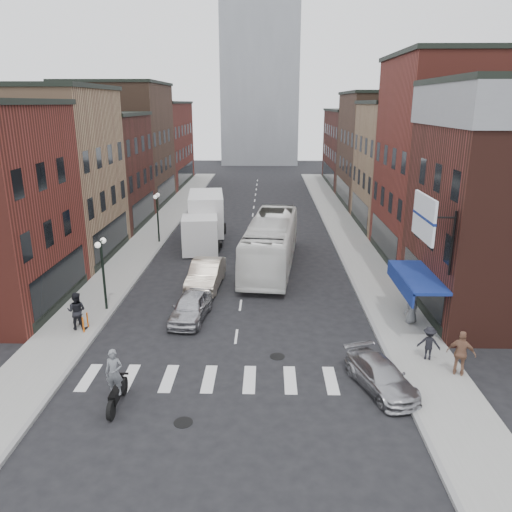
{
  "coord_description": "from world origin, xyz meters",
  "views": [
    {
      "loc": [
        1.5,
        -21.42,
        11.09
      ],
      "look_at": [
        0.85,
        6.61,
        2.46
      ],
      "focal_mm": 35.0,
      "sensor_mm": 36.0,
      "label": 1
    }
  ],
  "objects": [
    {
      "name": "ped_right_b",
      "position": [
        9.6,
        -2.63,
        1.13
      ],
      "size": [
        1.29,
        1.01,
        1.97
      ],
      "primitive_type": "imported",
      "rotation": [
        0.0,
        0.0,
        2.7
      ],
      "color": "#865B44",
      "rests_on": "sidewalk_right"
    },
    {
      "name": "bldg_left_mid_b",
      "position": [
        -14.99,
        24.0,
        5.15
      ],
      "size": [
        10.3,
        10.2,
        10.3
      ],
      "color": "#401D17",
      "rests_on": "ground"
    },
    {
      "name": "curb_left",
      "position": [
        -7.0,
        22.0,
        0.0
      ],
      "size": [
        0.2,
        74.0,
        0.16
      ],
      "primitive_type": "cube",
      "color": "gray",
      "rests_on": "ground"
    },
    {
      "name": "sidewalk_left",
      "position": [
        -8.5,
        22.0,
        0.07
      ],
      "size": [
        3.0,
        74.0,
        0.15
      ],
      "primitive_type": "cube",
      "color": "gray",
      "rests_on": "ground"
    },
    {
      "name": "curb_right",
      "position": [
        7.0,
        22.0,
        0.0
      ],
      "size": [
        0.2,
        74.0,
        0.16
      ],
      "primitive_type": "cube",
      "color": "gray",
      "rests_on": "ground"
    },
    {
      "name": "sedan_left_far",
      "position": [
        -2.31,
        7.9,
        0.85
      ],
      "size": [
        2.13,
        5.25,
        1.7
      ],
      "primitive_type": "imported",
      "rotation": [
        0.0,
        0.0,
        -0.07
      ],
      "color": "beige",
      "rests_on": "ground"
    },
    {
      "name": "distant_tower",
      "position": [
        0.0,
        78.0,
        25.0
      ],
      "size": [
        14.0,
        14.0,
        50.0
      ],
      "primitive_type": "cube",
      "color": "#9399A0",
      "rests_on": "ground"
    },
    {
      "name": "transit_bus",
      "position": [
        1.77,
        12.13,
        1.75
      ],
      "size": [
        4.25,
        12.78,
        3.49
      ],
      "primitive_type": "imported",
      "rotation": [
        0.0,
        0.0,
        -0.11
      ],
      "color": "white",
      "rests_on": "ground"
    },
    {
      "name": "parked_bicycle",
      "position": [
        -8.29,
        2.32,
        0.55
      ],
      "size": [
        1.03,
        1.6,
        0.79
      ],
      "primitive_type": "imported",
      "rotation": [
        0.0,
        0.0,
        0.36
      ],
      "color": "black",
      "rests_on": "sidewalk_left"
    },
    {
      "name": "bldg_right_mid_a",
      "position": [
        15.0,
        14.0,
        7.15
      ],
      "size": [
        10.3,
        10.2,
        14.3
      ],
      "color": "maroon",
      "rests_on": "ground"
    },
    {
      "name": "bike_rack",
      "position": [
        -7.6,
        1.3,
        0.55
      ],
      "size": [
        0.08,
        0.68,
        0.8
      ],
      "color": "#D8590C",
      "rests_on": "sidewalk_left"
    },
    {
      "name": "streetlamp_far",
      "position": [
        -7.4,
        18.0,
        2.91
      ],
      "size": [
        0.32,
        1.22,
        4.11
      ],
      "color": "black",
      "rests_on": "ground"
    },
    {
      "name": "ped_left_solo",
      "position": [
        -8.03,
        1.41,
        1.12
      ],
      "size": [
        0.95,
        0.55,
        1.95
      ],
      "primitive_type": "imported",
      "rotation": [
        0.0,
        0.0,
        3.13
      ],
      "color": "black",
      "rests_on": "sidewalk_left"
    },
    {
      "name": "ground",
      "position": [
        0.0,
        0.0,
        0.0
      ],
      "size": [
        160.0,
        160.0,
        0.0
      ],
      "primitive_type": "plane",
      "color": "black",
      "rests_on": "ground"
    },
    {
      "name": "sedan_left_near",
      "position": [
        -2.54,
        3.0,
        0.72
      ],
      "size": [
        2.15,
        4.37,
        1.44
      ],
      "primitive_type": "imported",
      "rotation": [
        0.0,
        0.0,
        -0.11
      ],
      "color": "#B5B5BA",
      "rests_on": "ground"
    },
    {
      "name": "ped_right_c",
      "position": [
        8.98,
        2.49,
        0.94
      ],
      "size": [
        0.92,
        0.79,
        1.59
      ],
      "primitive_type": "imported",
      "rotation": [
        0.0,
        0.0,
        3.59
      ],
      "color": "slate",
      "rests_on": "sidewalk_right"
    },
    {
      "name": "bldg_right_mid_b",
      "position": [
        14.99,
        24.0,
        5.65
      ],
      "size": [
        10.3,
        10.2,
        11.3
      ],
      "color": "#977153",
      "rests_on": "ground"
    },
    {
      "name": "bldg_left_mid_a",
      "position": [
        -14.99,
        14.0,
        6.15
      ],
      "size": [
        10.3,
        10.2,
        12.3
      ],
      "color": "#977153",
      "rests_on": "ground"
    },
    {
      "name": "curb_car",
      "position": [
        6.12,
        -3.59,
        0.58
      ],
      "size": [
        2.85,
        4.34,
        1.17
      ],
      "primitive_type": "imported",
      "rotation": [
        0.0,
        0.0,
        0.33
      ],
      "color": "#A4A4A8",
      "rests_on": "ground"
    },
    {
      "name": "bldg_right_far_a",
      "position": [
        14.99,
        35.0,
        6.15
      ],
      "size": [
        10.3,
        12.2,
        12.3
      ],
      "color": "#4A3225",
      "rests_on": "ground"
    },
    {
      "name": "awning_blue",
      "position": [
        8.93,
        2.5,
        2.63
      ],
      "size": [
        1.8,
        5.0,
        0.78
      ],
      "color": "navy",
      "rests_on": "ground"
    },
    {
      "name": "crosswalk_stripes",
      "position": [
        0.0,
        -3.0,
        0.0
      ],
      "size": [
        12.0,
        2.2,
        0.01
      ],
      "primitive_type": "cube",
      "color": "silver",
      "rests_on": "ground"
    },
    {
      "name": "billboard_sign",
      "position": [
        8.59,
        0.5,
        6.13
      ],
      "size": [
        1.52,
        3.0,
        3.7
      ],
      "color": "black",
      "rests_on": "ground"
    },
    {
      "name": "motorcycle_rider",
      "position": [
        -4.16,
        -5.09,
        1.13
      ],
      "size": [
        0.66,
        2.38,
        2.42
      ],
      "rotation": [
        0.0,
        0.0,
        -0.01
      ],
      "color": "black",
      "rests_on": "ground"
    },
    {
      "name": "bldg_left_far_a",
      "position": [
        -14.99,
        35.0,
        6.65
      ],
      "size": [
        10.3,
        12.2,
        13.3
      ],
      "color": "#4A3225",
      "rests_on": "ground"
    },
    {
      "name": "bldg_right_far_b",
      "position": [
        14.99,
        49.0,
        5.15
      ],
      "size": [
        10.3,
        16.2,
        10.3
      ],
      "color": "#401D17",
      "rests_on": "ground"
    },
    {
      "name": "box_truck",
      "position": [
        -3.6,
        18.13,
        1.94
      ],
      "size": [
        3.39,
        9.25,
        3.92
      ],
      "rotation": [
        0.0,
        0.0,
        0.11
      ],
      "color": "silver",
      "rests_on": "ground"
    },
    {
      "name": "streetlamp_near",
      "position": [
        -7.4,
        4.0,
        2.91
      ],
      "size": [
        0.32,
        1.22,
        4.11
      ],
      "color": "black",
      "rests_on": "ground"
    },
    {
      "name": "bldg_left_far_b",
      "position": [
        -14.99,
        49.0,
        5.65
      ],
      "size": [
        10.3,
        16.2,
        11.3
      ],
      "color": "maroon",
      "rests_on": "ground"
    },
    {
      "name": "ped_right_a",
      "position": [
        8.7,
        -1.32,
        0.92
      ],
      "size": [
        1.1,
        0.78,
        1.54
      ],
      "primitive_type": "imported",
      "rotation": [
        0.0,
        0.0,
        2.82
      ],
      "color": "black",
      "rests_on": "sidewalk_right"
    },
    {
      "name": "sidewalk_right",
      "position": [
        8.5,
        22.0,
        0.07
      ],
      "size": [
        3.0,
        74.0,
        0.15
      ],
      "primitive_type": "cube",
      "color": "gray",
      "rests_on": "ground"
    }
  ]
}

